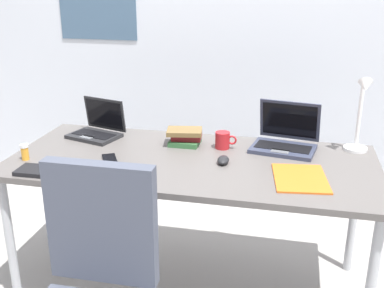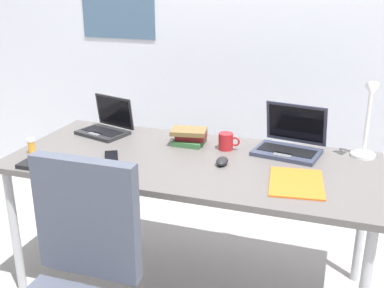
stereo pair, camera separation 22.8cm
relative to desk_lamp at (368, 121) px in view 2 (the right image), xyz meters
The scene contains 13 objects.
ground_plane 1.26m from the desk_lamp, 160.97° to the right, with size 12.00×12.00×0.00m, color gray.
wall_back 1.21m from the desk_lamp, 134.21° to the left, with size 6.00×0.13×2.60m.
desk 0.88m from the desk_lamp, 160.97° to the right, with size 1.80×0.80×0.74m.
desk_lamp is the anchor object (origin of this frame).
laptop_near_mouse 0.39m from the desk_lamp, behind, with size 0.36×0.32×0.24m.
laptop_near_lamp 1.41m from the desk_lamp, behind, with size 0.32×0.28×0.20m.
external_keyboard 1.52m from the desk_lamp, 156.78° to the right, with size 0.33×0.12×0.02m, color black.
computer_mouse 0.73m from the desk_lamp, 155.31° to the right, with size 0.06×0.10×0.03m, color black.
cell_phone 1.26m from the desk_lamp, 162.45° to the right, with size 0.06×0.14×0.01m, color black.
pill_bottle 1.67m from the desk_lamp, 164.00° to the right, with size 0.04×0.04×0.08m.
book_stack 0.90m from the desk_lamp, behind, with size 0.20×0.16×0.09m.
paper_folder_far_corner 0.53m from the desk_lamp, 124.56° to the right, with size 0.23×0.31×0.01m, color orange.
coffee_mug 0.70m from the desk_lamp, behind, with size 0.11×0.08×0.09m.
Camera 2 is at (0.68, -2.03, 1.59)m, focal length 43.74 mm.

